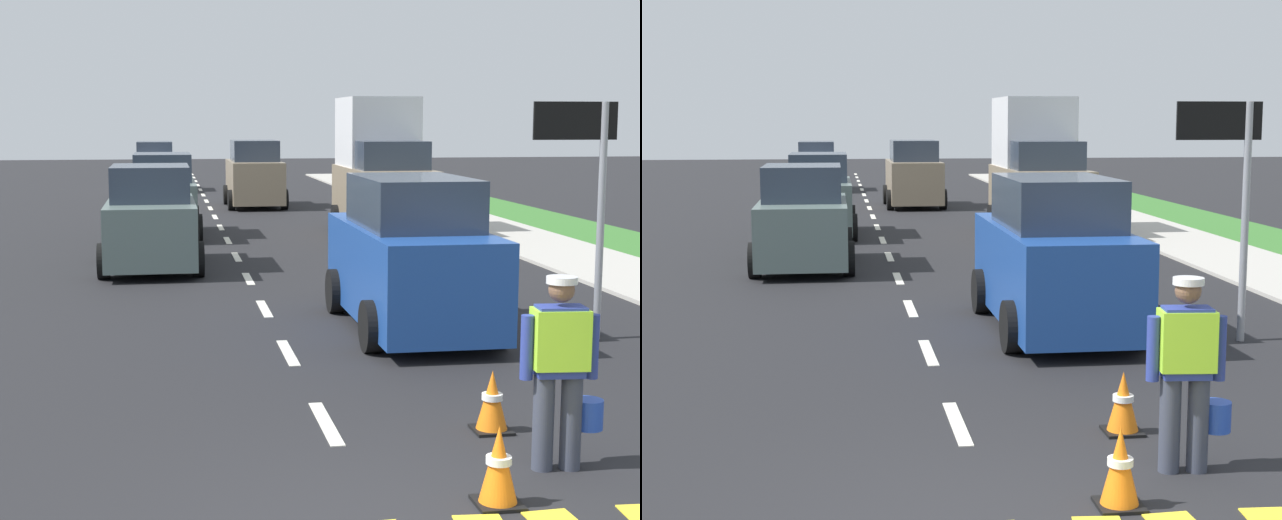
{
  "view_description": "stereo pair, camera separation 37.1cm",
  "coord_description": "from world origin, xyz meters",
  "views": [
    {
      "loc": [
        -1.52,
        -6.57,
        2.97
      ],
      "look_at": [
        0.52,
        6.37,
        1.1
      ],
      "focal_mm": 55.51,
      "sensor_mm": 36.0,
      "label": 1
    },
    {
      "loc": [
        -1.16,
        -6.62,
        2.97
      ],
      "look_at": [
        0.52,
        6.37,
        1.1
      ],
      "focal_mm": 55.51,
      "sensor_mm": 36.0,
      "label": 2
    }
  ],
  "objects": [
    {
      "name": "road_worker",
      "position": [
        1.76,
        1.15,
        0.93
      ],
      "size": [
        0.77,
        0.36,
        1.67
      ],
      "color": "#383D4C",
      "rests_on": "ground"
    },
    {
      "name": "car_outgoing_ahead",
      "position": [
        1.9,
        6.9,
        1.01
      ],
      "size": [
        1.89,
        4.32,
        2.18
      ],
      "color": "#1E4799",
      "rests_on": "ground"
    },
    {
      "name": "car_outgoing_far",
      "position": [
        1.53,
        27.11,
        1.05
      ],
      "size": [
        1.98,
        3.89,
        2.27
      ],
      "color": "gray",
      "rests_on": "ground"
    },
    {
      "name": "delivery_truck",
      "position": [
        4.05,
        18.51,
        1.61
      ],
      "size": [
        2.16,
        4.6,
        3.54
      ],
      "color": "gray",
      "rests_on": "ground"
    },
    {
      "name": "car_oncoming_third",
      "position": [
        -1.88,
        35.6,
        0.95
      ],
      "size": [
        1.9,
        4.28,
        2.05
      ],
      "color": "silver",
      "rests_on": "ground"
    },
    {
      "name": "lane_center_line",
      "position": [
        0.0,
        25.2,
        0.0
      ],
      "size": [
        0.14,
        46.4,
        0.01
      ],
      "color": "silver",
      "rests_on": "ground"
    },
    {
      "name": "car_oncoming_second",
      "position": [
        -1.55,
        18.91,
        0.98
      ],
      "size": [
        1.88,
        4.06,
        2.11
      ],
      "color": "slate",
      "rests_on": "ground"
    },
    {
      "name": "lane_direction_sign",
      "position": [
        4.02,
        5.88,
        2.41
      ],
      "size": [
        1.16,
        0.11,
        3.2
      ],
      "color": "gray",
      "rests_on": "ground"
    },
    {
      "name": "car_oncoming_lead",
      "position": [
        -1.79,
        13.37,
        0.96
      ],
      "size": [
        1.98,
        3.91,
        2.06
      ],
      "color": "slate",
      "rests_on": "ground"
    },
    {
      "name": "traffic_cone_near",
      "position": [
        1.53,
        2.21,
        0.3
      ],
      "size": [
        0.36,
        0.36,
        0.6
      ],
      "color": "black",
      "rests_on": "ground"
    },
    {
      "name": "traffic_cone_far",
      "position": [
        0.98,
        0.45,
        0.31
      ],
      "size": [
        0.36,
        0.36,
        0.64
      ],
      "color": "black",
      "rests_on": "ground"
    },
    {
      "name": "ground_plane",
      "position": [
        0.0,
        21.0,
        0.0
      ],
      "size": [
        96.0,
        96.0,
        0.0
      ],
      "primitive_type": "plane",
      "color": "black"
    }
  ]
}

